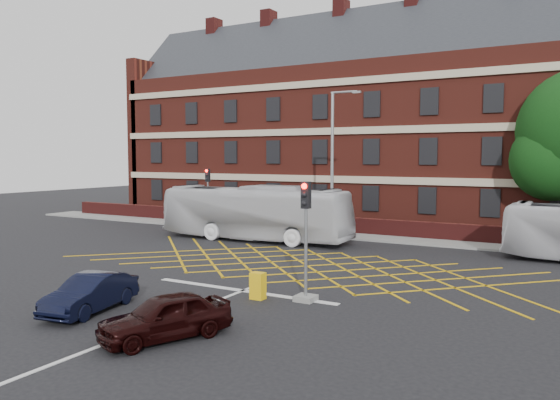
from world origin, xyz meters
The scene contains 15 objects.
ground centered at (0.00, 0.00, 0.00)m, with size 120.00×120.00×0.00m, color black.
victorian_building centered at (0.25, 22.00, 7.84)m, with size 51.00×12.17×20.40m.
boundary_wall centered at (0.00, 13.00, 0.55)m, with size 56.00×0.50×1.10m, color #4C1514.
far_pavement centered at (0.00, 12.00, 0.06)m, with size 60.00×3.00×0.12m, color slate.
box_junction_hatching centered at (0.00, 2.00, 0.01)m, with size 11.50×0.12×0.02m, color #CC990C.
stop_line centered at (0.00, -3.50, 0.01)m, with size 8.00×0.30×0.02m, color silver.
centre_line centered at (0.00, -10.00, 0.01)m, with size 0.15×14.00×0.02m, color silver.
bus_left centered at (-6.42, 7.56, 1.69)m, with size 2.84×12.16×3.39m, color silver.
car_navy centered at (-2.88, -8.32, 0.62)m, with size 1.31×3.74×1.23m, color black.
car_maroon centered at (1.14, -9.19, 0.65)m, with size 1.52×3.79×1.29m, color black.
traffic_light_near centered at (2.76, -3.61, 1.76)m, with size 0.70×0.70×4.27m.
traffic_light_far centered at (-12.63, 11.02, 1.76)m, with size 0.70×0.70×4.27m.
street_lamp centered at (-1.74, 8.80, 3.07)m, with size 2.25×1.00×8.93m.
direction_signs centered at (-13.80, 11.35, 1.38)m, with size 1.10×0.16×2.20m.
utility_cabinet centered at (1.13, -4.23, 0.48)m, with size 0.50×0.39×0.97m, color yellow.
Camera 1 is at (11.42, -20.71, 5.16)m, focal length 35.00 mm.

